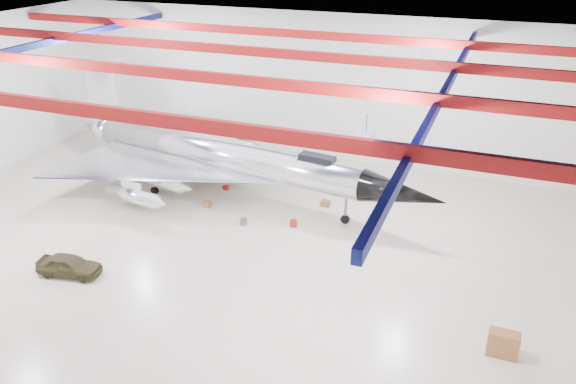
% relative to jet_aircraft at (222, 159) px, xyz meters
% --- Properties ---
extents(floor, '(40.00, 40.00, 0.00)m').
position_rel_jet_aircraft_xyz_m(floor, '(2.43, -6.04, -2.50)').
color(floor, '#C2B49A').
rests_on(floor, ground).
extents(wall_back, '(40.00, 0.00, 40.00)m').
position_rel_jet_aircraft_xyz_m(wall_back, '(2.43, 8.96, 3.00)').
color(wall_back, silver).
rests_on(wall_back, floor).
extents(ceiling, '(40.00, 40.00, 0.00)m').
position_rel_jet_aircraft_xyz_m(ceiling, '(2.43, -6.04, 8.50)').
color(ceiling, '#0A0F38').
rests_on(ceiling, wall_back).
extents(ceiling_structure, '(39.50, 29.50, 1.08)m').
position_rel_jet_aircraft_xyz_m(ceiling_structure, '(2.43, -6.04, 7.82)').
color(ceiling_structure, maroon).
rests_on(ceiling_structure, ceiling).
extents(jet_aircraft, '(27.97, 17.98, 7.64)m').
position_rel_jet_aircraft_xyz_m(jet_aircraft, '(0.00, 0.00, 0.00)').
color(jet_aircraft, silver).
rests_on(jet_aircraft, floor).
extents(jeep, '(3.53, 1.92, 1.14)m').
position_rel_jet_aircraft_xyz_m(jeep, '(-2.81, -11.88, -1.93)').
color(jeep, '#3C351E').
rests_on(jeep, floor).
extents(desk, '(1.28, 0.65, 1.17)m').
position_rel_jet_aircraft_xyz_m(desk, '(18.39, -10.11, -1.92)').
color(desk, brown).
rests_on(desk, floor).
extents(toolbox_red, '(0.44, 0.36, 0.28)m').
position_rel_jet_aircraft_xyz_m(toolbox_red, '(-0.07, 0.51, -2.36)').
color(toolbox_red, '#AA1E11').
rests_on(toolbox_red, floor).
extents(engine_drum, '(0.47, 0.47, 0.38)m').
position_rel_jet_aircraft_xyz_m(engine_drum, '(3.24, -3.63, -2.31)').
color(engine_drum, '#59595B').
rests_on(engine_drum, floor).
extents(parts_bin, '(0.56, 0.45, 0.39)m').
position_rel_jet_aircraft_xyz_m(parts_bin, '(7.11, 0.58, -2.31)').
color(parts_bin, olive).
rests_on(parts_bin, floor).
extents(crate_small, '(0.37, 0.31, 0.24)m').
position_rel_jet_aircraft_xyz_m(crate_small, '(-4.28, 0.75, -2.39)').
color(crate_small, '#59595B').
rests_on(crate_small, floor).
extents(tool_chest, '(0.46, 0.46, 0.39)m').
position_rel_jet_aircraft_xyz_m(tool_chest, '(6.14, -2.72, -2.31)').
color(tool_chest, '#AA1E11').
rests_on(tool_chest, floor).
extents(oil_barrel, '(0.55, 0.45, 0.37)m').
position_rel_jet_aircraft_xyz_m(oil_barrel, '(-0.00, -2.31, -2.32)').
color(oil_barrel, olive).
rests_on(oil_barrel, floor).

